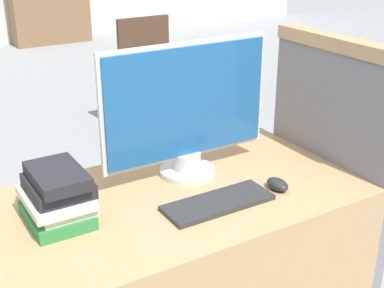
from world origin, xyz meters
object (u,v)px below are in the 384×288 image
object	(u,v)px
keyboard	(218,203)
far_chair	(151,73)
monitor	(187,110)
book_stack	(58,196)
mouse	(277,184)

from	to	relation	value
keyboard	far_chair	bearing A→B (deg)	67.76
keyboard	far_chair	distance (m)	2.66
monitor	book_stack	xyz separation A→B (m)	(-0.50, -0.08, -0.16)
mouse	keyboard	bearing A→B (deg)	176.52
book_stack	far_chair	bearing A→B (deg)	57.12
keyboard	far_chair	world-z (taller)	far_chair
book_stack	far_chair	world-z (taller)	book_stack
monitor	far_chair	bearing A→B (deg)	66.22
keyboard	book_stack	world-z (taller)	book_stack
monitor	keyboard	world-z (taller)	monitor
mouse	far_chair	size ratio (longest dim) A/B	0.10
mouse	book_stack	size ratio (longest dim) A/B	0.38
monitor	mouse	bearing A→B (deg)	-53.09
monitor	far_chair	xyz separation A→B (m)	(0.97, 2.19, -0.52)
mouse	far_chair	distance (m)	2.59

